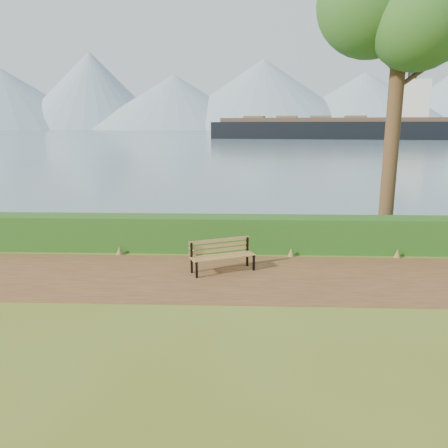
{
  "coord_description": "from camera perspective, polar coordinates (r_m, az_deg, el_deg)",
  "views": [
    {
      "loc": [
        0.19,
        -9.6,
        3.54
      ],
      "look_at": [
        -0.23,
        1.2,
        1.1
      ],
      "focal_mm": 35.0,
      "sensor_mm": 36.0,
      "label": 1
    }
  ],
  "objects": [
    {
      "name": "water",
      "position": [
        269.63,
        2.22,
        11.98
      ],
      "size": [
        700.0,
        510.0,
        0.0
      ],
      "primitive_type": "cube",
      "color": "#405367",
      "rests_on": "ground"
    },
    {
      "name": "path",
      "position": [
        10.52,
        1.05,
        -6.93
      ],
      "size": [
        40.0,
        3.4,
        0.01
      ],
      "primitive_type": "cube",
      "color": "#54301D",
      "rests_on": "ground"
    },
    {
      "name": "cargo_ship",
      "position": [
        123.14,
        14.52,
        12.01
      ],
      "size": [
        63.33,
        20.51,
        18.99
      ],
      "rotation": [
        0.0,
        0.0,
        -0.17
      ],
      "color": "black",
      "rests_on": "ground"
    },
    {
      "name": "mountains",
      "position": [
        416.46,
        0.96,
        16.06
      ],
      "size": [
        585.0,
        190.0,
        70.0
      ],
      "color": "gray",
      "rests_on": "ground"
    },
    {
      "name": "bench",
      "position": [
        10.81,
        -0.3,
        -3.82
      ],
      "size": [
        1.65,
        1.07,
        0.8
      ],
      "rotation": [
        0.0,
        0.0,
        0.41
      ],
      "color": "black",
      "rests_on": "ground"
    },
    {
      "name": "ground",
      "position": [
        10.24,
        1.02,
        -7.52
      ],
      "size": [
        140.0,
        140.0,
        0.0
      ],
      "primitive_type": "plane",
      "color": "#56621C",
      "rests_on": "ground"
    },
    {
      "name": "hedge",
      "position": [
        12.58,
        1.28,
        -1.27
      ],
      "size": [
        32.0,
        0.85,
        1.0
      ],
      "primitive_type": "cube",
      "color": "#113E12",
      "rests_on": "ground"
    }
  ]
}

